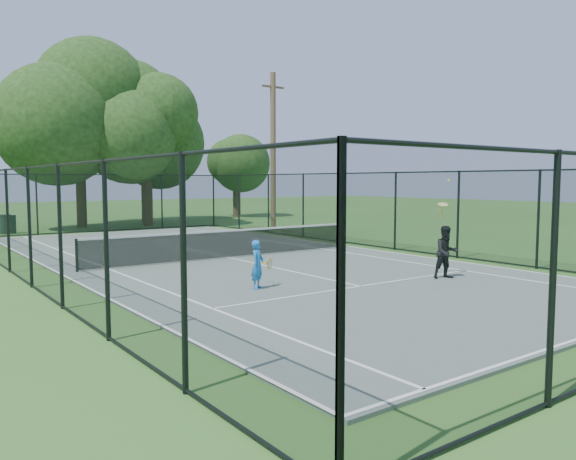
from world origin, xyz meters
TOP-DOWN VIEW (x-y plane):
  - ground at (0.00, 0.00)m, footprint 120.00×120.00m
  - tennis_court at (0.00, 0.00)m, footprint 11.00×24.00m
  - tennis_net at (0.00, 0.00)m, footprint 10.08×0.08m
  - fence at (0.00, 0.00)m, footprint 13.10×26.10m
  - tree_near_left at (-0.08, 16.67)m, footprint 7.91×7.91m
  - tree_near_mid at (3.38, 15.32)m, footprint 6.93×6.93m
  - tree_near_right at (4.38, 18.11)m, footprint 5.74×5.74m
  - tree_far_right at (11.92, 19.40)m, footprint 4.62×4.62m
  - trash_bin_left at (-4.41, 14.64)m, footprint 0.58×0.58m
  - trash_bin_right at (-4.18, 14.66)m, footprint 0.58×0.58m
  - utility_pole at (8.02, 9.00)m, footprint 1.40×0.30m
  - player_blue at (-2.19, -5.15)m, footprint 0.84×0.48m
  - player_black at (2.65, -6.89)m, footprint 0.99×0.87m

SIDE VIEW (x-z plane):
  - ground at x=0.00m, z-range 0.00..0.00m
  - tennis_court at x=0.00m, z-range 0.00..0.06m
  - trash_bin_right at x=-4.18m, z-range 0.01..0.94m
  - trash_bin_left at x=-4.41m, z-range 0.01..0.98m
  - tennis_net at x=0.00m, z-range 0.10..1.05m
  - player_blue at x=-2.19m, z-range 0.06..1.24m
  - player_black at x=2.65m, z-range -0.55..2.08m
  - fence at x=0.00m, z-range 0.00..3.00m
  - tree_far_right at x=11.92m, z-range 0.72..6.83m
  - utility_pole at x=8.02m, z-range 0.06..8.54m
  - tree_near_right at x=4.38m, z-range 1.07..8.99m
  - tree_near_mid at x=3.38m, z-range 1.05..10.11m
  - tree_near_left at x=-0.08m, z-range 1.19..11.51m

